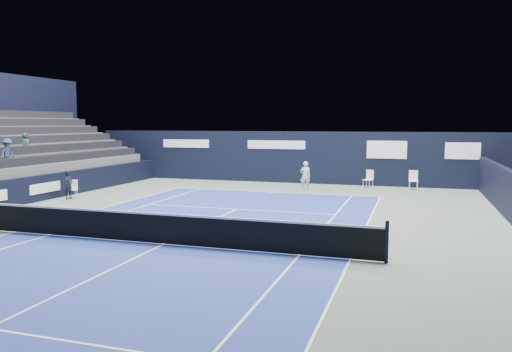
% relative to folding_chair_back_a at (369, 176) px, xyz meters
% --- Properties ---
extents(ground, '(48.00, 48.00, 0.00)m').
position_rel_folding_chair_back_a_xyz_m(ground, '(-4.67, -13.13, -0.68)').
color(ground, '#516057').
rests_on(ground, ground).
extents(court_surface, '(10.97, 23.77, 0.01)m').
position_rel_folding_chair_back_a_xyz_m(court_surface, '(-4.67, -15.13, -0.68)').
color(court_surface, navy).
rests_on(court_surface, ground).
extents(folding_chair_back_a, '(0.59, 0.61, 1.02)m').
position_rel_folding_chair_back_a_xyz_m(folding_chair_back_a, '(0.00, 0.00, 0.00)').
color(folding_chair_back_a, silver).
rests_on(folding_chair_back_a, ground).
extents(folding_chair_back_b, '(0.50, 0.48, 1.05)m').
position_rel_folding_chair_back_a_xyz_m(folding_chair_back_b, '(2.33, 0.07, -0.08)').
color(folding_chair_back_b, white).
rests_on(folding_chair_back_b, ground).
extents(line_judge_chair, '(0.51, 0.50, 0.89)m').
position_rel_folding_chair_back_a_xyz_m(line_judge_chair, '(-13.28, -8.08, -0.17)').
color(line_judge_chair, white).
rests_on(line_judge_chair, ground).
extents(line_judge, '(0.34, 0.51, 1.36)m').
position_rel_folding_chair_back_a_xyz_m(line_judge, '(-13.30, -8.38, -0.00)').
color(line_judge, black).
rests_on(line_judge, ground).
extents(court_markings, '(11.03, 23.83, 0.00)m').
position_rel_folding_chair_back_a_xyz_m(court_markings, '(-4.67, -15.13, -0.67)').
color(court_markings, white).
rests_on(court_markings, court_surface).
extents(tennis_net, '(12.90, 0.10, 1.10)m').
position_rel_folding_chair_back_a_xyz_m(tennis_net, '(-4.67, -15.13, -0.17)').
color(tennis_net, black).
rests_on(tennis_net, ground).
extents(back_sponsor_wall, '(26.00, 0.63, 3.10)m').
position_rel_folding_chair_back_a_xyz_m(back_sponsor_wall, '(-4.66, 1.37, 0.87)').
color(back_sponsor_wall, black).
rests_on(back_sponsor_wall, ground).
extents(side_barrier_left, '(0.33, 22.00, 1.20)m').
position_rel_folding_chair_back_a_xyz_m(side_barrier_left, '(-14.17, -9.16, -0.08)').
color(side_barrier_left, black).
rests_on(side_barrier_left, ground).
extents(tennis_player, '(0.66, 0.88, 1.55)m').
position_rel_folding_chair_back_a_xyz_m(tennis_player, '(-3.23, -1.82, 0.10)').
color(tennis_player, silver).
rests_on(tennis_player, ground).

